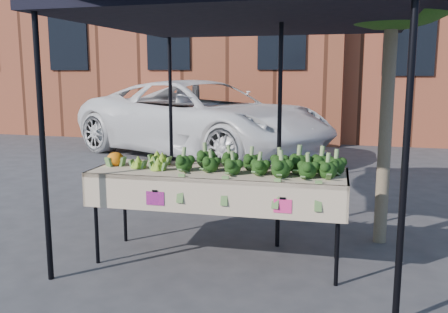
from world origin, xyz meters
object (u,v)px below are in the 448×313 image
at_px(table, 218,216).
at_px(street_tree, 390,57).
at_px(canopy, 248,116).
at_px(vehicle, 201,17).

relative_size(table, street_tree, 0.62).
bearing_deg(canopy, table, -102.10).
distance_m(vehicle, street_tree, 6.15).
xyz_separation_m(table, street_tree, (1.53, 1.00, 1.52)).
bearing_deg(table, canopy, 77.90).
height_order(table, vehicle, vehicle).
bearing_deg(canopy, vehicle, 113.20).
height_order(vehicle, street_tree, vehicle).
bearing_deg(street_tree, vehicle, 126.83).
height_order(canopy, street_tree, street_tree).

